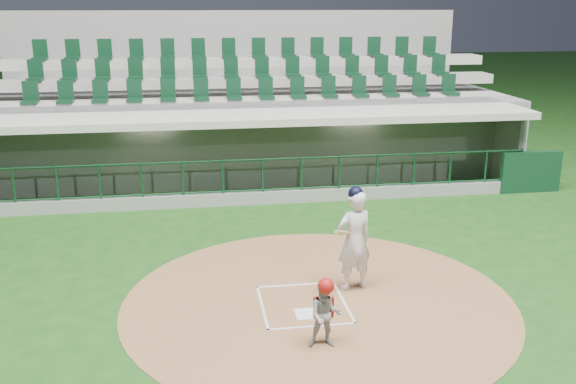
% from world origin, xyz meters
% --- Properties ---
extents(ground, '(120.00, 120.00, 0.00)m').
position_xyz_m(ground, '(0.00, 0.00, 0.00)').
color(ground, '#164012').
rests_on(ground, ground).
extents(dirt_circle, '(7.20, 7.20, 0.01)m').
position_xyz_m(dirt_circle, '(0.30, -0.20, 0.01)').
color(dirt_circle, brown).
rests_on(dirt_circle, ground).
extents(home_plate, '(0.43, 0.43, 0.02)m').
position_xyz_m(home_plate, '(0.00, -0.70, 0.02)').
color(home_plate, white).
rests_on(home_plate, dirt_circle).
extents(batter_box_chalk, '(1.55, 1.80, 0.01)m').
position_xyz_m(batter_box_chalk, '(0.00, -0.30, 0.02)').
color(batter_box_chalk, silver).
rests_on(batter_box_chalk, ground).
extents(dugout_structure, '(16.40, 3.70, 3.00)m').
position_xyz_m(dugout_structure, '(-0.04, 7.84, 0.96)').
color(dugout_structure, slate).
rests_on(dugout_structure, ground).
extents(seating_deck, '(17.00, 6.72, 5.15)m').
position_xyz_m(seating_deck, '(0.00, 10.91, 1.42)').
color(seating_deck, gray).
rests_on(seating_deck, ground).
extents(batter, '(0.94, 0.96, 2.03)m').
position_xyz_m(batter, '(1.06, 0.24, 1.02)').
color(batter, silver).
rests_on(batter, dirt_circle).
extents(catcher, '(0.59, 0.49, 1.17)m').
position_xyz_m(catcher, '(0.08, -1.80, 0.59)').
color(catcher, '#98989D').
rests_on(catcher, dirt_circle).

